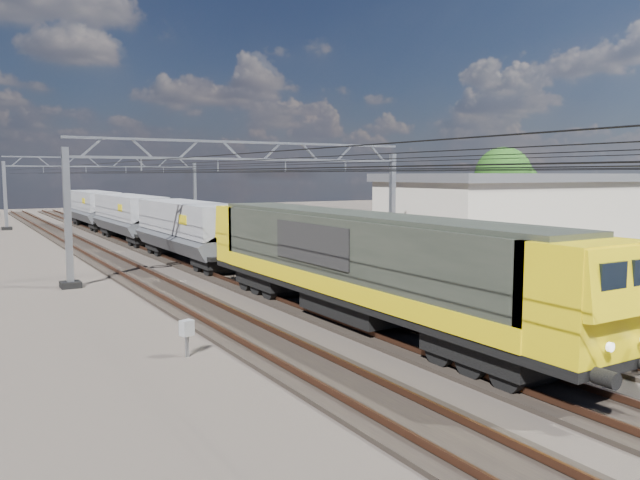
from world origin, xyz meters
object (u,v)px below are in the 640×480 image
catenary_gantry_mid (253,201)px  hopper_wagon_mid (129,214)px  locomotive (358,260)px  industrial_shed (508,209)px  catenary_gantry_far (107,188)px  hopper_wagon_third (93,206)px  tree_far (507,178)px  trackside_cabinet (187,329)px  hopper_wagon_lead (190,227)px

catenary_gantry_mid → hopper_wagon_mid: 19.05m
locomotive → industrial_shed: industrial_shed is taller
catenary_gantry_far → hopper_wagon_third: catenary_gantry_far is taller
tree_far → catenary_gantry_far: bearing=139.2°
catenary_gantry_far → trackside_cabinet: catenary_gantry_far is taller
hopper_wagon_third → trackside_cabinet: bearing=-97.9°
catenary_gantry_mid → hopper_wagon_lead: bearing=113.2°
tree_far → hopper_wagon_third: bearing=144.2°
locomotive → tree_far: tree_far is taller
industrial_shed → tree_far: 11.62m
catenary_gantry_far → hopper_wagon_mid: (-2.00, -17.13, -1.67)m
catenary_gantry_mid → catenary_gantry_far: (0.00, 36.00, 0.00)m
hopper_wagon_third → industrial_shed: industrial_shed is taller
catenary_gantry_mid → industrial_shed: 22.12m
hopper_wagon_lead → tree_far: (32.32, 5.12, 2.79)m
catenary_gantry_far → tree_far: size_ratio=2.53×
catenary_gantry_mid → industrial_shed: catenary_gantry_mid is taller
trackside_cabinet → catenary_gantry_mid: bearing=39.7°
catenary_gantry_mid → hopper_wagon_lead: 5.35m
hopper_wagon_third → tree_far: 39.93m
industrial_shed → tree_far: size_ratio=2.36×
hopper_wagon_lead → hopper_wagon_third: same height
catenary_gantry_far → hopper_wagon_lead: bearing=-93.7°
catenary_gantry_mid → catenary_gantry_far: bearing=90.0°
hopper_wagon_mid → industrial_shed: bearing=-35.1°
trackside_cabinet → tree_far: 45.56m
catenary_gantry_far → hopper_wagon_lead: 31.44m
hopper_wagon_lead → trackside_cabinet: 19.54m
hopper_wagon_mid → hopper_wagon_lead: bearing=-90.0°
catenary_gantry_far → tree_far: tree_far is taller
trackside_cabinet → tree_far: bearing=12.7°
hopper_wagon_lead → hopper_wagon_mid: 14.20m
locomotive → trackside_cabinet: locomotive is taller
hopper_wagon_third → catenary_gantry_far: bearing=55.7°
catenary_gantry_mid → hopper_wagon_third: 33.17m
hopper_wagon_lead → locomotive: bearing=-90.0°
industrial_shed → catenary_gantry_far: bearing=122.9°
trackside_cabinet → industrial_shed: 34.35m
locomotive → hopper_wagon_mid: bearing=90.0°
locomotive → tree_far: 39.65m
hopper_wagon_third → catenary_gantry_mid: bearing=-86.5°
catenary_gantry_mid → tree_far: size_ratio=2.53×
hopper_wagon_mid → trackside_cabinet: bearing=-101.3°
industrial_shed → hopper_wagon_third: bearing=127.7°
trackside_cabinet → hopper_wagon_lead: bearing=52.0°
catenary_gantry_mid → trackside_cabinet: 16.41m
hopper_wagon_mid → hopper_wagon_third: size_ratio=1.00×
catenary_gantry_far → industrial_shed: (22.00, -34.00, -1.18)m
locomotive → hopper_wagon_third: 46.10m
catenary_gantry_mid → locomotive: (-2.00, -13.03, -1.58)m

